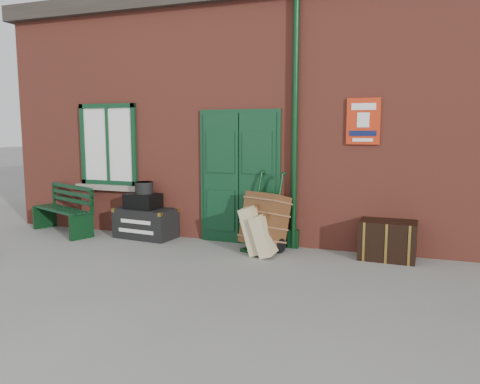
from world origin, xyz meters
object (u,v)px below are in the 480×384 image
at_px(bench, 65,208).
at_px(porter_trolley, 265,221).
at_px(houdini_trunk, 146,223).
at_px(dark_trunk, 388,240).

relative_size(bench, porter_trolley, 1.26).
bearing_deg(houdini_trunk, dark_trunk, 5.76).
xyz_separation_m(porter_trolley, dark_trunk, (1.87, 0.14, -0.19)).
distance_m(houdini_trunk, porter_trolley, 2.28).
relative_size(bench, dark_trunk, 1.93).
bearing_deg(porter_trolley, bench, -157.79).
bearing_deg(dark_trunk, bench, -176.14).
relative_size(houdini_trunk, porter_trolley, 0.85).
height_order(bench, houdini_trunk, bench).
distance_m(bench, porter_trolley, 3.91).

